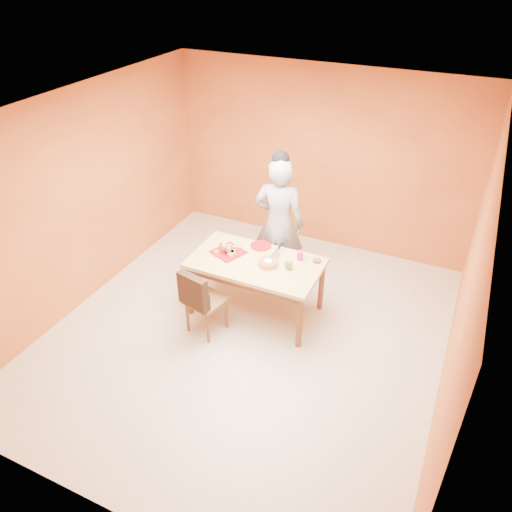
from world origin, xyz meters
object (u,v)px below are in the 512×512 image
at_px(dining_chair, 205,300).
at_px(egg_ornament, 289,264).
at_px(sponge_cake, 268,263).
at_px(person, 279,224).
at_px(checker_tin, 317,261).
at_px(pastry_platter, 229,252).
at_px(red_dinner_plate, 261,246).
at_px(dining_table, 256,268).
at_px(magenta_glass, 300,255).

xyz_separation_m(dining_chair, egg_ornament, (0.80, 0.62, 0.35)).
bearing_deg(sponge_cake, person, 103.24).
bearing_deg(sponge_cake, checker_tin, 32.80).
height_order(egg_ornament, checker_tin, egg_ornament).
bearing_deg(sponge_cake, egg_ornament, 8.74).
relative_size(pastry_platter, egg_ornament, 2.65).
bearing_deg(sponge_cake, red_dinner_plate, 125.41).
relative_size(egg_ornament, checker_tin, 1.30).
height_order(person, red_dinner_plate, person).
bearing_deg(egg_ornament, red_dinner_plate, 129.08).
relative_size(dining_table, magenta_glass, 14.29).
distance_m(person, magenta_glass, 0.66).
height_order(dining_table, sponge_cake, sponge_cake).
xyz_separation_m(dining_chair, magenta_glass, (0.85, 0.87, 0.35)).
relative_size(pastry_platter, red_dinner_plate, 1.30).
xyz_separation_m(dining_table, egg_ornament, (0.42, 0.02, 0.16)).
xyz_separation_m(person, magenta_glass, (0.47, -0.45, -0.10)).
xyz_separation_m(pastry_platter, egg_ornament, (0.81, -0.02, 0.05)).
height_order(pastry_platter, magenta_glass, magenta_glass).
relative_size(person, egg_ornament, 14.17).
distance_m(red_dinner_plate, checker_tin, 0.77).
distance_m(person, checker_tin, 0.81).
xyz_separation_m(dining_chair, pastry_platter, (-0.01, 0.64, 0.30)).
bearing_deg(checker_tin, pastry_platter, -165.79).
bearing_deg(egg_ornament, checker_tin, 30.20).
distance_m(dining_chair, egg_ornament, 1.08).
height_order(dining_chair, magenta_glass, dining_chair).
height_order(person, pastry_platter, person).
distance_m(dining_table, pastry_platter, 0.40).
bearing_deg(red_dinner_plate, pastry_platter, -133.91).
bearing_deg(dining_chair, magenta_glass, 58.39).
height_order(pastry_platter, egg_ornament, egg_ornament).
relative_size(person, checker_tin, 18.45).
distance_m(pastry_platter, egg_ornament, 0.81).
distance_m(dining_table, red_dinner_plate, 0.38).
height_order(red_dinner_plate, egg_ornament, egg_ornament).
bearing_deg(dining_table, dining_chair, -122.37).
xyz_separation_m(sponge_cake, magenta_glass, (0.30, 0.29, 0.02)).
relative_size(dining_table, person, 0.87).
xyz_separation_m(pastry_platter, magenta_glass, (0.86, 0.23, 0.05)).
xyz_separation_m(person, egg_ornament, (0.42, -0.70, -0.10)).
height_order(red_dinner_plate, sponge_cake, sponge_cake).
relative_size(dining_chair, sponge_cake, 3.73).
distance_m(red_dinner_plate, egg_ornament, 0.61).
relative_size(person, sponge_cake, 7.56).
relative_size(dining_chair, person, 0.49).
xyz_separation_m(egg_ornament, magenta_glass, (0.05, 0.25, -0.01)).
bearing_deg(red_dinner_plate, sponge_cake, -54.59).
distance_m(dining_table, dining_chair, 0.74).
xyz_separation_m(person, red_dinner_plate, (-0.09, -0.37, -0.15)).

